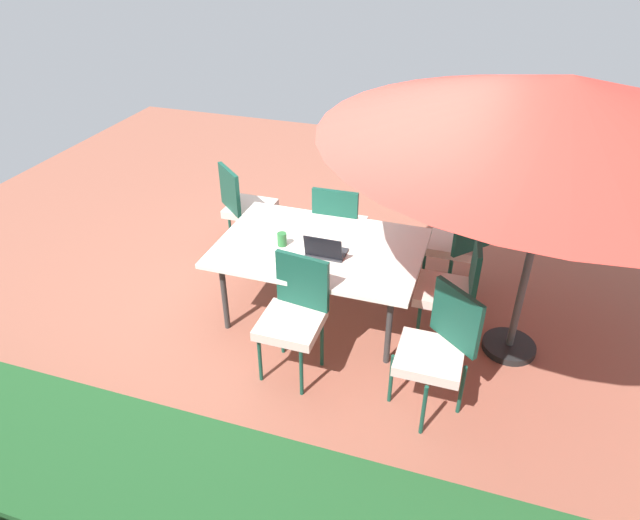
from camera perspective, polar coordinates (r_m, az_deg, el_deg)
ground_plane at (r=5.19m, az=-0.00°, el=-5.52°), size 10.00×10.00×0.02m
dining_table at (r=4.79m, az=-0.00°, el=0.98°), size 1.74×1.19×0.73m
patio_umbrella at (r=4.09m, az=23.75°, el=14.04°), size 3.27×3.27×2.28m
chair_northwest at (r=4.06m, az=11.87°, el=-8.68°), size 0.58×0.58×0.98m
chair_south at (r=5.46m, az=1.90°, el=3.67°), size 0.46×0.47×0.98m
chair_west at (r=4.69m, az=13.42°, el=-2.67°), size 0.48×0.47×0.98m
chair_southwest at (r=5.34m, az=14.03°, el=1.88°), size 0.59×0.59×0.98m
chair_southeast at (r=5.89m, az=-7.70°, el=5.64°), size 0.59×0.59×0.98m
chair_north at (r=4.28m, az=-2.66°, el=-5.43°), size 0.48×0.49×0.98m
laptop at (r=4.61m, az=0.56°, el=0.94°), size 0.32×0.25×0.21m
cup at (r=4.76m, az=-3.90°, el=2.12°), size 0.08×0.08×0.12m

